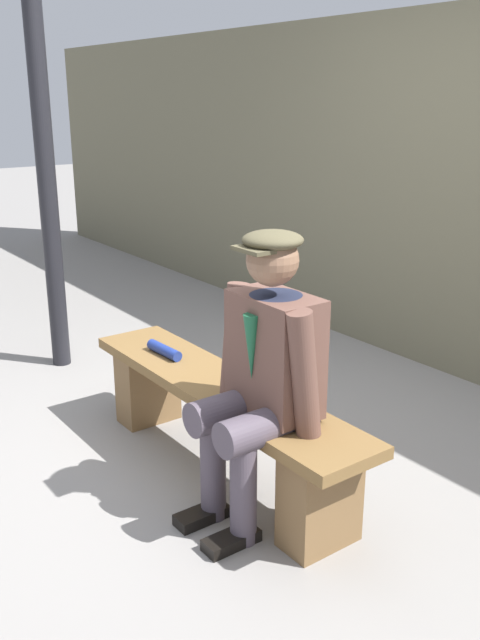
# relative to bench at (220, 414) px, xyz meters

# --- Properties ---
(ground_plane) EXTENTS (30.00, 30.00, 0.00)m
(ground_plane) POSITION_rel_bench_xyz_m (0.00, 0.00, -0.30)
(ground_plane) COLOR gray
(bench) EXTENTS (1.81, 0.37, 0.47)m
(bench) POSITION_rel_bench_xyz_m (0.00, 0.00, 0.00)
(bench) COLOR brown
(bench) RESTS_ON ground
(seated_man) EXTENTS (0.56, 0.54, 1.25)m
(seated_man) POSITION_rel_bench_xyz_m (-0.40, 0.06, 0.37)
(seated_man) COLOR brown
(seated_man) RESTS_ON ground
(rolled_magazine) EXTENTS (0.25, 0.07, 0.06)m
(rolled_magazine) POSITION_rel_bench_xyz_m (0.46, 0.03, 0.19)
(rolled_magazine) COLOR navy
(rolled_magazine) RESTS_ON bench
(lamp_post) EXTENTS (0.24, 0.24, 3.09)m
(lamp_post) POSITION_rel_bench_xyz_m (1.81, 0.06, 1.53)
(lamp_post) COLOR black
(lamp_post) RESTS_ON ground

